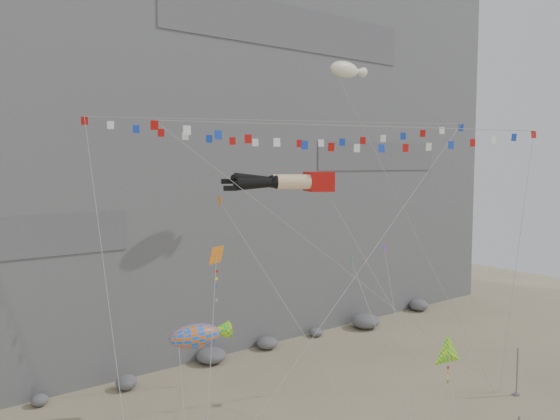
% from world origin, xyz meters
% --- Properties ---
extents(cliff, '(80.00, 28.00, 50.00)m').
position_xyz_m(cliff, '(0.00, 32.00, 25.00)').
color(cliff, slate).
rests_on(cliff, ground).
extents(talus_boulders, '(60.00, 3.00, 1.20)m').
position_xyz_m(talus_boulders, '(0.00, 17.00, 0.60)').
color(talus_boulders, slate).
rests_on(talus_boulders, ground).
extents(anchor_pole_right, '(0.12, 0.12, 3.62)m').
position_xyz_m(anchor_pole_right, '(14.74, -2.59, 1.81)').
color(anchor_pole_right, gray).
rests_on(anchor_pole_right, ground).
extents(legs_kite, '(8.44, 15.41, 19.97)m').
position_xyz_m(legs_kite, '(-0.57, 5.34, 15.98)').
color(legs_kite, '#B50E0B').
rests_on(legs_kite, ground).
extents(flag_banner_upper, '(30.03, 17.58, 28.88)m').
position_xyz_m(flag_banner_upper, '(2.02, 8.74, 20.33)').
color(flag_banner_upper, '#B50E0B').
rests_on(flag_banner_upper, ground).
extents(flag_banner_lower, '(27.28, 8.34, 22.58)m').
position_xyz_m(flag_banner_lower, '(4.11, 2.55, 19.67)').
color(flag_banner_lower, '#B50E0B').
rests_on(flag_banner_lower, ground).
extents(harlequin_kite, '(5.13, 6.32, 14.07)m').
position_xyz_m(harlequin_kite, '(-8.64, 1.27, 12.37)').
color(harlequin_kite, red).
rests_on(harlequin_kite, ground).
extents(fish_windsock, '(5.61, 7.27, 10.55)m').
position_xyz_m(fish_windsock, '(-9.17, 2.76, 7.77)').
color(fish_windsock, '#E25C0B').
rests_on(fish_windsock, ground).
extents(delta_kite, '(5.21, 4.29, 7.60)m').
position_xyz_m(delta_kite, '(5.64, -3.03, 5.25)').
color(delta_kite, yellow).
rests_on(delta_kite, ground).
extents(blimp_windsock, '(7.13, 12.47, 27.83)m').
position_xyz_m(blimp_windsock, '(8.93, 10.04, 24.90)').
color(blimp_windsock, '#F8F1CC').
rests_on(blimp_windsock, ground).
extents(small_kite_a, '(3.29, 14.90, 20.63)m').
position_xyz_m(small_kite_a, '(-4.93, 6.80, 14.57)').
color(small_kite_a, orange).
rests_on(small_kite_a, ground).
extents(small_kite_b, '(6.39, 8.67, 14.81)m').
position_xyz_m(small_kite_b, '(6.58, 3.27, 10.97)').
color(small_kite_b, '#6B1BA1').
rests_on(small_kite_b, ground).
extents(small_kite_c, '(1.24, 7.50, 13.09)m').
position_xyz_m(small_kite_c, '(0.24, 0.17, 11.09)').
color(small_kite_c, '#179B1E').
rests_on(small_kite_c, ground).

